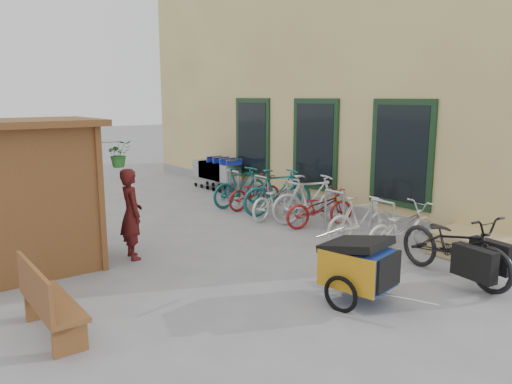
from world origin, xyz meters
TOP-DOWN VIEW (x-y plane):
  - ground at (0.00, 0.00)m, footprint 80.00×80.00m
  - building at (6.49, 4.50)m, footprint 6.07×13.00m
  - kiosk at (-3.28, 2.47)m, footprint 2.49×1.65m
  - bike_rack at (2.30, 2.40)m, footprint 0.05×5.35m
  - pallet_stack at (3.00, -1.40)m, footprint 1.00×1.20m
  - bench at (-3.67, 0.04)m, footprint 0.43×1.40m
  - shopping_carts at (3.00, 6.65)m, footprint 0.56×1.89m
  - child_trailer at (-0.05, -1.47)m, footprint 1.01×1.62m
  - cargo_bike at (1.76, -1.81)m, footprint 1.00×2.10m
  - person_kiosk at (-1.69, 2.14)m, footprint 0.45×0.62m
  - bike_0 at (2.33, -0.42)m, footprint 1.72×0.75m
  - bike_1 at (2.15, 0.37)m, footprint 1.55×0.78m
  - bike_2 at (2.34, 1.66)m, footprint 1.68×0.94m
  - bike_3 at (2.41, 2.02)m, footprint 1.88×1.04m
  - bike_4 at (2.14, 2.86)m, footprint 1.74×0.90m
  - bike_5 at (2.38, 3.09)m, footprint 1.88×0.87m
  - bike_6 at (2.32, 3.91)m, footprint 1.59×0.58m
  - bike_7 at (2.21, 4.35)m, footprint 1.70×0.55m

SIDE VIEW (x-z plane):
  - ground at x=0.00m, z-range 0.00..0.00m
  - pallet_stack at x=3.00m, z-range 0.01..0.41m
  - bike_6 at x=2.32m, z-range 0.00..0.83m
  - bike_2 at x=2.34m, z-range 0.00..0.84m
  - bike_4 at x=2.14m, z-range 0.00..0.87m
  - bike_0 at x=2.33m, z-range 0.00..0.87m
  - bike_1 at x=2.15m, z-range 0.00..0.90m
  - bench at x=-3.67m, z-range 0.01..0.89m
  - bike_7 at x=2.21m, z-range 0.00..1.01m
  - bike_rack at x=2.30m, z-range 0.08..0.95m
  - child_trailer at x=-0.05m, z-range 0.05..0.98m
  - cargo_bike at x=1.76m, z-range -0.01..1.05m
  - bike_3 at x=2.41m, z-range 0.00..1.09m
  - bike_5 at x=2.38m, z-range 0.00..1.09m
  - shopping_carts at x=3.00m, z-range 0.08..1.09m
  - person_kiosk at x=-1.69m, z-range 0.00..1.56m
  - kiosk at x=-3.28m, z-range 0.35..2.75m
  - building at x=6.49m, z-range -0.01..6.99m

